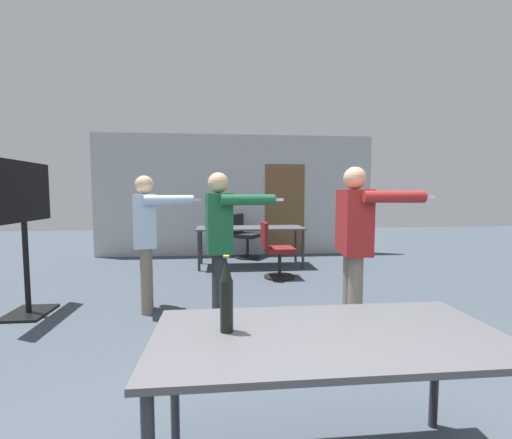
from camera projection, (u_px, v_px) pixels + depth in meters
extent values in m
cube|color=#B2B5B7|center=(236.00, 195.00, 7.71)|extent=(6.23, 0.10, 2.70)
cube|color=brown|center=(285.00, 210.00, 7.79)|extent=(0.90, 0.02, 2.05)
cube|color=#4C4C51|center=(328.00, 336.00, 1.62)|extent=(1.66, 0.78, 0.03)
cylinder|color=#2D2D33|center=(175.00, 382.00, 1.91)|extent=(0.05, 0.05, 0.73)
cylinder|color=#2D2D33|center=(435.00, 369.00, 2.05)|extent=(0.05, 0.05, 0.73)
cube|color=#4C4C51|center=(250.00, 228.00, 6.54)|extent=(2.03, 0.77, 0.03)
cylinder|color=#2D2D33|center=(199.00, 251.00, 6.15)|extent=(0.05, 0.05, 0.73)
cylinder|color=#2D2D33|center=(303.00, 249.00, 6.34)|extent=(0.05, 0.05, 0.73)
cylinder|color=#2D2D33|center=(201.00, 246.00, 6.80)|extent=(0.05, 0.05, 0.73)
cylinder|color=#2D2D33|center=(296.00, 244.00, 6.98)|extent=(0.05, 0.05, 0.73)
cube|color=black|center=(29.00, 313.00, 3.99)|extent=(0.44, 0.56, 0.03)
cylinder|color=black|center=(26.00, 267.00, 3.94)|extent=(0.06, 0.06, 1.05)
cube|color=black|center=(22.00, 192.00, 3.87)|extent=(0.04, 1.13, 0.69)
cube|color=#14331E|center=(20.00, 192.00, 3.87)|extent=(0.01, 1.04, 0.61)
cylinder|color=slate|center=(147.00, 277.00, 4.16)|extent=(0.14, 0.14, 0.78)
cylinder|color=slate|center=(147.00, 281.00, 3.98)|extent=(0.14, 0.14, 0.78)
cube|color=silver|center=(145.00, 220.00, 4.02)|extent=(0.33, 0.48, 0.62)
sphere|color=#DBAD89|center=(144.00, 185.00, 3.98)|extent=(0.22, 0.22, 0.22)
cylinder|color=silver|center=(146.00, 220.00, 4.28)|extent=(0.11, 0.11, 0.53)
cylinder|color=silver|center=(169.00, 200.00, 3.81)|extent=(0.54, 0.20, 0.11)
cube|color=white|center=(196.00, 200.00, 3.89)|extent=(0.12, 0.06, 0.03)
cylinder|color=slate|center=(350.00, 290.00, 3.55)|extent=(0.14, 0.14, 0.81)
cylinder|color=slate|center=(355.00, 296.00, 3.36)|extent=(0.14, 0.14, 0.81)
cube|color=maroon|center=(354.00, 222.00, 3.40)|extent=(0.30, 0.48, 0.64)
sphere|color=#DBAD89|center=(355.00, 178.00, 3.36)|extent=(0.22, 0.22, 0.22)
cylinder|color=maroon|center=(346.00, 222.00, 3.69)|extent=(0.11, 0.11, 0.55)
cylinder|color=maroon|center=(394.00, 197.00, 3.09)|extent=(0.56, 0.16, 0.11)
cube|color=white|center=(428.00, 197.00, 3.10)|extent=(0.12, 0.05, 0.03)
cylinder|color=#28282D|center=(218.00, 285.00, 3.77)|extent=(0.14, 0.14, 0.79)
cylinder|color=#28282D|center=(220.00, 290.00, 3.59)|extent=(0.14, 0.14, 0.79)
cube|color=#195633|center=(219.00, 223.00, 3.63)|extent=(0.30, 0.48, 0.62)
sphere|color=#DBAD89|center=(218.00, 183.00, 3.59)|extent=(0.22, 0.22, 0.22)
cylinder|color=#195633|center=(216.00, 222.00, 3.90)|extent=(0.11, 0.11, 0.54)
cylinder|color=#195633|center=(248.00, 200.00, 3.39)|extent=(0.55, 0.17, 0.11)
cube|color=white|center=(277.00, 200.00, 3.45)|extent=(0.12, 0.05, 0.03)
cylinder|color=black|center=(248.00, 257.00, 7.42)|extent=(0.52, 0.52, 0.03)
cylinder|color=black|center=(248.00, 247.00, 7.40)|extent=(0.06, 0.06, 0.42)
cube|color=black|center=(248.00, 236.00, 7.38)|extent=(0.64, 0.64, 0.08)
cube|color=black|center=(237.00, 224.00, 7.49)|extent=(0.29, 0.40, 0.42)
cylinder|color=black|center=(280.00, 277.00, 5.71)|extent=(0.52, 0.52, 0.03)
cylinder|color=black|center=(280.00, 264.00, 5.69)|extent=(0.06, 0.06, 0.40)
cube|color=maroon|center=(280.00, 250.00, 5.68)|extent=(0.48, 0.48, 0.08)
cube|color=maroon|center=(264.00, 235.00, 5.62)|extent=(0.08, 0.44, 0.42)
cylinder|color=black|center=(227.00, 306.00, 1.62)|extent=(0.06, 0.06, 0.25)
cone|color=black|center=(226.00, 269.00, 1.61)|extent=(0.06, 0.06, 0.11)
cylinder|color=gold|center=(226.00, 256.00, 1.61)|extent=(0.03, 0.03, 0.01)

